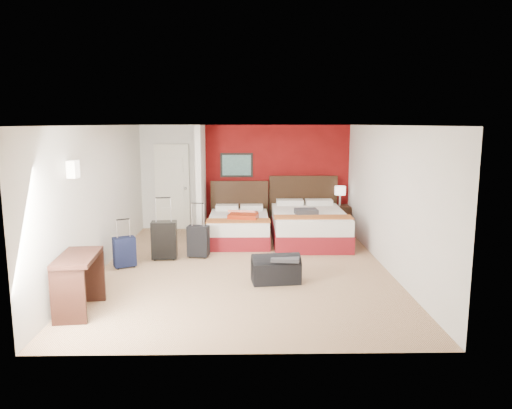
{
  "coord_description": "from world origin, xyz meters",
  "views": [
    {
      "loc": [
        0.07,
        -8.2,
        2.53
      ],
      "look_at": [
        0.22,
        0.8,
        1.0
      ],
      "focal_mm": 33.47,
      "sensor_mm": 36.0,
      "label": 1
    }
  ],
  "objects_px": {
    "table_lamp": "(340,196)",
    "duffel_bag": "(276,271)",
    "bed_right": "(309,227)",
    "suitcase_black": "(164,241)",
    "suitcase_navy": "(125,253)",
    "red_suitcase_open": "(243,215)",
    "desk": "(79,284)",
    "suitcase_charcoal": "(198,242)",
    "nightstand": "(339,218)",
    "bed_left": "(239,229)"
  },
  "relations": [
    {
      "from": "desk",
      "to": "suitcase_charcoal",
      "type": "bearing_deg",
      "value": 58.72
    },
    {
      "from": "nightstand",
      "to": "table_lamp",
      "type": "xyz_separation_m",
      "value": [
        0.0,
        0.0,
        0.54
      ]
    },
    {
      "from": "red_suitcase_open",
      "to": "desk",
      "type": "height_order",
      "value": "desk"
    },
    {
      "from": "suitcase_black",
      "to": "bed_left",
      "type": "bearing_deg",
      "value": 41.5
    },
    {
      "from": "bed_left",
      "to": "bed_right",
      "type": "height_order",
      "value": "bed_right"
    },
    {
      "from": "red_suitcase_open",
      "to": "table_lamp",
      "type": "bearing_deg",
      "value": 35.41
    },
    {
      "from": "table_lamp",
      "to": "duffel_bag",
      "type": "distance_m",
      "value": 4.11
    },
    {
      "from": "duffel_bag",
      "to": "red_suitcase_open",
      "type": "bearing_deg",
      "value": 94.87
    },
    {
      "from": "suitcase_navy",
      "to": "duffel_bag",
      "type": "relative_size",
      "value": 0.68
    },
    {
      "from": "bed_right",
      "to": "suitcase_navy",
      "type": "relative_size",
      "value": 4.25
    },
    {
      "from": "red_suitcase_open",
      "to": "nightstand",
      "type": "relative_size",
      "value": 1.34
    },
    {
      "from": "bed_right",
      "to": "duffel_bag",
      "type": "bearing_deg",
      "value": -107.49
    },
    {
      "from": "red_suitcase_open",
      "to": "bed_left",
      "type": "bearing_deg",
      "value": 146.2
    },
    {
      "from": "suitcase_black",
      "to": "suitcase_charcoal",
      "type": "height_order",
      "value": "suitcase_black"
    },
    {
      "from": "suitcase_black",
      "to": "red_suitcase_open",
      "type": "bearing_deg",
      "value": 37.37
    },
    {
      "from": "red_suitcase_open",
      "to": "nightstand",
      "type": "height_order",
      "value": "red_suitcase_open"
    },
    {
      "from": "suitcase_navy",
      "to": "bed_left",
      "type": "bearing_deg",
      "value": 17.18
    },
    {
      "from": "bed_left",
      "to": "desk",
      "type": "bearing_deg",
      "value": -117.78
    },
    {
      "from": "suitcase_charcoal",
      "to": "suitcase_navy",
      "type": "relative_size",
      "value": 1.12
    },
    {
      "from": "bed_left",
      "to": "suitcase_black",
      "type": "xyz_separation_m",
      "value": [
        -1.37,
        -1.4,
        0.07
      ]
    },
    {
      "from": "suitcase_charcoal",
      "to": "nightstand",
      "type": "bearing_deg",
      "value": 44.8
    },
    {
      "from": "suitcase_black",
      "to": "suitcase_charcoal",
      "type": "bearing_deg",
      "value": 7.72
    },
    {
      "from": "bed_left",
      "to": "duffel_bag",
      "type": "xyz_separation_m",
      "value": [
        0.65,
        -2.76,
        -0.08
      ]
    },
    {
      "from": "table_lamp",
      "to": "suitcase_black",
      "type": "xyz_separation_m",
      "value": [
        -3.74,
        -2.32,
        -0.5
      ]
    },
    {
      "from": "red_suitcase_open",
      "to": "suitcase_black",
      "type": "height_order",
      "value": "suitcase_black"
    },
    {
      "from": "nightstand",
      "to": "desk",
      "type": "distance_m",
      "value": 6.6
    },
    {
      "from": "suitcase_black",
      "to": "duffel_bag",
      "type": "relative_size",
      "value": 0.91
    },
    {
      "from": "red_suitcase_open",
      "to": "suitcase_navy",
      "type": "bearing_deg",
      "value": -127.97
    },
    {
      "from": "bed_right",
      "to": "duffel_bag",
      "type": "height_order",
      "value": "bed_right"
    },
    {
      "from": "nightstand",
      "to": "desk",
      "type": "relative_size",
      "value": 0.64
    },
    {
      "from": "bed_right",
      "to": "nightstand",
      "type": "bearing_deg",
      "value": 49.94
    },
    {
      "from": "bed_left",
      "to": "suitcase_charcoal",
      "type": "height_order",
      "value": "suitcase_charcoal"
    },
    {
      "from": "red_suitcase_open",
      "to": "suitcase_charcoal",
      "type": "height_order",
      "value": "red_suitcase_open"
    },
    {
      "from": "desk",
      "to": "suitcase_black",
      "type": "bearing_deg",
      "value": 69.66
    },
    {
      "from": "suitcase_black",
      "to": "suitcase_charcoal",
      "type": "xyz_separation_m",
      "value": [
        0.62,
        0.13,
        -0.06
      ]
    },
    {
      "from": "suitcase_navy",
      "to": "duffel_bag",
      "type": "xyz_separation_m",
      "value": [
        2.64,
        -0.85,
        -0.07
      ]
    },
    {
      "from": "suitcase_navy",
      "to": "desk",
      "type": "distance_m",
      "value": 2.05
    },
    {
      "from": "suitcase_charcoal",
      "to": "suitcase_black",
      "type": "bearing_deg",
      "value": -158.59
    },
    {
      "from": "nightstand",
      "to": "suitcase_navy",
      "type": "distance_m",
      "value": 5.2
    },
    {
      "from": "bed_left",
      "to": "nightstand",
      "type": "distance_m",
      "value": 2.54
    },
    {
      "from": "suitcase_charcoal",
      "to": "desk",
      "type": "bearing_deg",
      "value": -106.49
    },
    {
      "from": "table_lamp",
      "to": "duffel_bag",
      "type": "bearing_deg",
      "value": -115.11
    },
    {
      "from": "suitcase_black",
      "to": "suitcase_navy",
      "type": "xyz_separation_m",
      "value": [
        -0.62,
        -0.51,
        -0.09
      ]
    },
    {
      "from": "red_suitcase_open",
      "to": "duffel_bag",
      "type": "relative_size",
      "value": 1.08
    },
    {
      "from": "duffel_bag",
      "to": "suitcase_navy",
      "type": "bearing_deg",
      "value": 155.44
    },
    {
      "from": "bed_right",
      "to": "table_lamp",
      "type": "relative_size",
      "value": 4.78
    },
    {
      "from": "bed_right",
      "to": "table_lamp",
      "type": "height_order",
      "value": "table_lamp"
    },
    {
      "from": "suitcase_charcoal",
      "to": "suitcase_navy",
      "type": "height_order",
      "value": "suitcase_charcoal"
    },
    {
      "from": "bed_right",
      "to": "suitcase_black",
      "type": "relative_size",
      "value": 3.17
    },
    {
      "from": "nightstand",
      "to": "table_lamp",
      "type": "height_order",
      "value": "table_lamp"
    }
  ]
}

